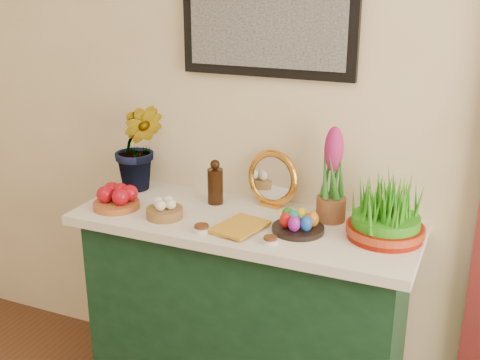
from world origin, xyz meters
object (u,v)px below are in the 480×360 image
at_px(sideboard, 245,318).
at_px(book, 223,222).
at_px(mirror, 273,179).
at_px(hyacinth_green, 138,133).
at_px(wheatgrass_sabzeh, 387,212).

distance_m(sideboard, book, 0.49).
bearing_deg(book, mirror, 82.85).
bearing_deg(book, sideboard, 75.06).
distance_m(hyacinth_green, book, 0.62).
bearing_deg(sideboard, book, -117.69).
height_order(mirror, wheatgrass_sabzeh, mirror).
relative_size(mirror, book, 1.18).
xyz_separation_m(sideboard, wheatgrass_sabzeh, (0.56, 0.04, 0.57)).
xyz_separation_m(mirror, book, (-0.10, -0.28, -0.10)).
relative_size(mirror, wheatgrass_sabzeh, 0.85).
bearing_deg(mirror, sideboard, -105.38).
relative_size(sideboard, wheatgrass_sabzeh, 4.45).
xyz_separation_m(book, wheatgrass_sabzeh, (0.61, 0.13, 0.09)).
xyz_separation_m(hyacinth_green, book, (0.52, -0.23, -0.25)).
distance_m(hyacinth_green, mirror, 0.64).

